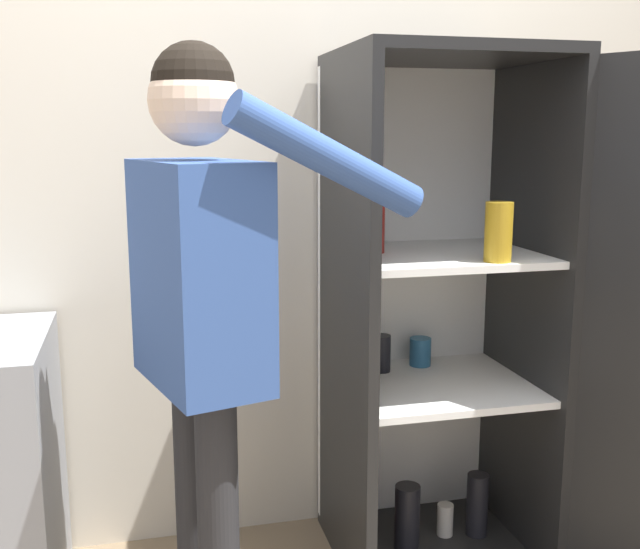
% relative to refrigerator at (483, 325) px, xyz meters
% --- Properties ---
extents(wall_back, '(7.00, 0.06, 2.55)m').
position_rel_refrigerator_xyz_m(wall_back, '(-0.52, 0.45, 0.41)').
color(wall_back, beige).
rests_on(wall_back, ground_plane).
extents(refrigerator, '(1.07, 1.23, 1.75)m').
position_rel_refrigerator_xyz_m(refrigerator, '(0.00, 0.00, 0.00)').
color(refrigerator, black).
rests_on(refrigerator, ground_plane).
extents(person, '(0.76, 0.57, 1.72)m').
position_rel_refrigerator_xyz_m(person, '(-0.95, -0.27, 0.23)').
color(person, '#262628').
rests_on(person, ground_plane).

